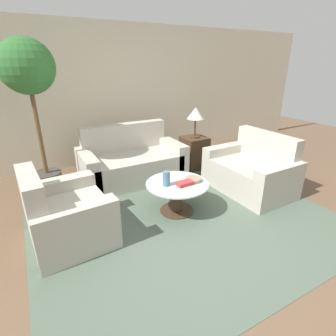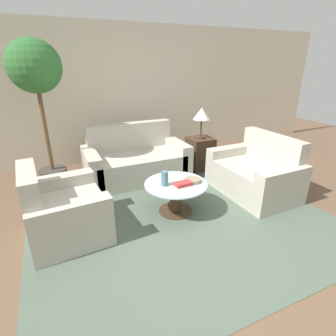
{
  "view_description": "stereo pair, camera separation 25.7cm",
  "coord_description": "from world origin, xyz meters",
  "px_view_note": "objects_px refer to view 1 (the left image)",
  "views": [
    {
      "loc": [
        -1.57,
        -2.11,
        1.91
      ],
      "look_at": [
        0.05,
        0.82,
        0.55
      ],
      "focal_mm": 28.0,
      "sensor_mm": 36.0,
      "label": 1
    },
    {
      "loc": [
        -1.34,
        -2.23,
        1.91
      ],
      "look_at": [
        0.05,
        0.82,
        0.55
      ],
      "focal_mm": 28.0,
      "sensor_mm": 36.0,
      "label": 2
    }
  ],
  "objects_px": {
    "vase": "(166,179)",
    "book_stack": "(185,183)",
    "sofa_main": "(131,162)",
    "loveseat": "(252,172)",
    "table_lamp": "(196,114)",
    "bowl": "(193,179)",
    "potted_plant": "(30,84)",
    "coffee_table": "(177,193)",
    "armchair": "(64,218)"
  },
  "relations": [
    {
      "from": "coffee_table",
      "to": "loveseat",
      "type": "bearing_deg",
      "value": 0.71
    },
    {
      "from": "armchair",
      "to": "sofa_main",
      "type": "bearing_deg",
      "value": -50.24
    },
    {
      "from": "vase",
      "to": "sofa_main",
      "type": "bearing_deg",
      "value": 88.73
    },
    {
      "from": "book_stack",
      "to": "sofa_main",
      "type": "bearing_deg",
      "value": 95.87
    },
    {
      "from": "loveseat",
      "to": "armchair",
      "type": "bearing_deg",
      "value": -92.43
    },
    {
      "from": "loveseat",
      "to": "book_stack",
      "type": "xyz_separation_m",
      "value": [
        -1.34,
        -0.12,
        0.16
      ]
    },
    {
      "from": "sofa_main",
      "to": "book_stack",
      "type": "height_order",
      "value": "sofa_main"
    },
    {
      "from": "coffee_table",
      "to": "vase",
      "type": "xyz_separation_m",
      "value": [
        -0.16,
        0.01,
        0.25
      ]
    },
    {
      "from": "potted_plant",
      "to": "vase",
      "type": "height_order",
      "value": "potted_plant"
    },
    {
      "from": "vase",
      "to": "bowl",
      "type": "xyz_separation_m",
      "value": [
        0.38,
        -0.06,
        -0.07
      ]
    },
    {
      "from": "armchair",
      "to": "bowl",
      "type": "height_order",
      "value": "armchair"
    },
    {
      "from": "sofa_main",
      "to": "bowl",
      "type": "xyz_separation_m",
      "value": [
        0.35,
        -1.39,
        0.15
      ]
    },
    {
      "from": "sofa_main",
      "to": "loveseat",
      "type": "relative_size",
      "value": 1.29
    },
    {
      "from": "potted_plant",
      "to": "vase",
      "type": "distance_m",
      "value": 2.25
    },
    {
      "from": "potted_plant",
      "to": "book_stack",
      "type": "distance_m",
      "value": 2.49
    },
    {
      "from": "coffee_table",
      "to": "vase",
      "type": "height_order",
      "value": "vase"
    },
    {
      "from": "armchair",
      "to": "potted_plant",
      "type": "bearing_deg",
      "value": -2.98
    },
    {
      "from": "armchair",
      "to": "potted_plant",
      "type": "xyz_separation_m",
      "value": [
        -0.03,
        1.39,
        1.34
      ]
    },
    {
      "from": "armchair",
      "to": "coffee_table",
      "type": "bearing_deg",
      "value": -97.51
    },
    {
      "from": "table_lamp",
      "to": "book_stack",
      "type": "distance_m",
      "value": 1.8
    },
    {
      "from": "vase",
      "to": "table_lamp",
      "type": "bearing_deg",
      "value": 44.04
    },
    {
      "from": "armchair",
      "to": "potted_plant",
      "type": "relative_size",
      "value": 0.47
    },
    {
      "from": "sofa_main",
      "to": "loveseat",
      "type": "bearing_deg",
      "value": -41.01
    },
    {
      "from": "potted_plant",
      "to": "bowl",
      "type": "xyz_separation_m",
      "value": [
        1.69,
        -1.52,
        -1.19
      ]
    },
    {
      "from": "potted_plant",
      "to": "book_stack",
      "type": "xyz_separation_m",
      "value": [
        1.52,
        -1.57,
        -1.18
      ]
    },
    {
      "from": "vase",
      "to": "book_stack",
      "type": "xyz_separation_m",
      "value": [
        0.22,
        -0.11,
        -0.07
      ]
    },
    {
      "from": "sofa_main",
      "to": "vase",
      "type": "relative_size",
      "value": 8.79
    },
    {
      "from": "potted_plant",
      "to": "book_stack",
      "type": "relative_size",
      "value": 10.05
    },
    {
      "from": "armchair",
      "to": "table_lamp",
      "type": "bearing_deg",
      "value": -69.79
    },
    {
      "from": "vase",
      "to": "bowl",
      "type": "distance_m",
      "value": 0.39
    },
    {
      "from": "armchair",
      "to": "table_lamp",
      "type": "xyz_separation_m",
      "value": [
        2.55,
        1.16,
        0.74
      ]
    },
    {
      "from": "table_lamp",
      "to": "book_stack",
      "type": "bearing_deg",
      "value": -128.35
    },
    {
      "from": "coffee_table",
      "to": "table_lamp",
      "type": "distance_m",
      "value": 1.83
    },
    {
      "from": "coffee_table",
      "to": "book_stack",
      "type": "xyz_separation_m",
      "value": [
        0.06,
        -0.1,
        0.17
      ]
    },
    {
      "from": "sofa_main",
      "to": "book_stack",
      "type": "relative_size",
      "value": 7.73
    },
    {
      "from": "table_lamp",
      "to": "bowl",
      "type": "bearing_deg",
      "value": -124.76
    },
    {
      "from": "armchair",
      "to": "bowl",
      "type": "bearing_deg",
      "value": -98.7
    },
    {
      "from": "loveseat",
      "to": "bowl",
      "type": "relative_size",
      "value": 6.15
    },
    {
      "from": "loveseat",
      "to": "coffee_table",
      "type": "bearing_deg",
      "value": -90.45
    },
    {
      "from": "vase",
      "to": "loveseat",
      "type": "bearing_deg",
      "value": 0.3
    },
    {
      "from": "coffee_table",
      "to": "potted_plant",
      "type": "height_order",
      "value": "potted_plant"
    },
    {
      "from": "bowl",
      "to": "book_stack",
      "type": "distance_m",
      "value": 0.17
    },
    {
      "from": "coffee_table",
      "to": "book_stack",
      "type": "relative_size",
      "value": 3.77
    },
    {
      "from": "loveseat",
      "to": "potted_plant",
      "type": "distance_m",
      "value": 3.48
    },
    {
      "from": "vase",
      "to": "book_stack",
      "type": "relative_size",
      "value": 0.88
    },
    {
      "from": "table_lamp",
      "to": "sofa_main",
      "type": "bearing_deg",
      "value": 175.45
    },
    {
      "from": "bowl",
      "to": "potted_plant",
      "type": "bearing_deg",
      "value": 137.97
    },
    {
      "from": "table_lamp",
      "to": "loveseat",
      "type": "bearing_deg",
      "value": -77.24
    },
    {
      "from": "potted_plant",
      "to": "book_stack",
      "type": "bearing_deg",
      "value": -45.92
    },
    {
      "from": "loveseat",
      "to": "vase",
      "type": "distance_m",
      "value": 1.57
    }
  ]
}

